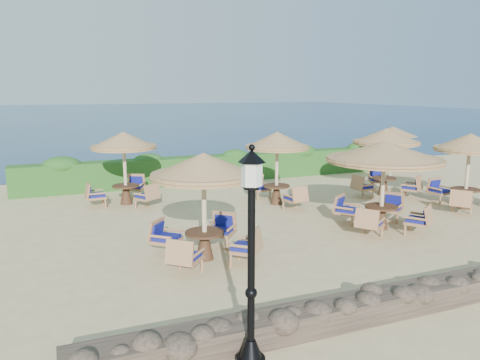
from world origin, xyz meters
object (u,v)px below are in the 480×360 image
(cafe_set_2, at_px, (469,158))
(cafe_set_5, at_px, (386,149))
(cafe_set_0, at_px, (204,190))
(cafe_set_1, at_px, (384,165))
(lamp_post, at_px, (251,270))
(cafe_set_3, at_px, (124,156))
(cafe_set_4, at_px, (277,153))
(extra_parasol, at_px, (393,132))

(cafe_set_2, height_order, cafe_set_5, same)
(cafe_set_2, xyz_separation_m, cafe_set_5, (-1.26, 2.82, 0.06))
(cafe_set_0, relative_size, cafe_set_1, 0.78)
(lamp_post, xyz_separation_m, cafe_set_3, (-0.12, 11.16, 0.23))
(cafe_set_4, distance_m, cafe_set_5, 4.63)
(extra_parasol, height_order, cafe_set_5, cafe_set_5)
(cafe_set_3, bearing_deg, cafe_set_1, -42.53)
(cafe_set_3, bearing_deg, cafe_set_4, -22.23)
(extra_parasol, bearing_deg, cafe_set_0, -148.10)
(extra_parasol, bearing_deg, lamp_post, -136.40)
(cafe_set_2, distance_m, cafe_set_4, 6.64)
(cafe_set_5, bearing_deg, cafe_set_3, 166.45)
(cafe_set_3, bearing_deg, lamp_post, -89.39)
(cafe_set_2, bearing_deg, extra_parasol, 73.81)
(extra_parasol, relative_size, cafe_set_5, 0.87)
(cafe_set_5, bearing_deg, cafe_set_4, 176.80)
(extra_parasol, relative_size, cafe_set_2, 0.87)
(extra_parasol, relative_size, cafe_set_3, 0.87)
(lamp_post, bearing_deg, cafe_set_1, 38.15)
(lamp_post, distance_m, cafe_set_5, 13.03)
(cafe_set_1, height_order, cafe_set_3, same)
(lamp_post, xyz_separation_m, extra_parasol, (12.60, 12.00, 0.62))
(cafe_set_1, xyz_separation_m, cafe_set_2, (4.37, 0.90, -0.16))
(cafe_set_1, bearing_deg, lamp_post, -141.85)
(extra_parasol, distance_m, cafe_set_4, 8.17)
(cafe_set_2, relative_size, cafe_set_4, 0.96)
(lamp_post, bearing_deg, cafe_set_2, 28.89)
(extra_parasol, distance_m, cafe_set_3, 12.75)
(extra_parasol, relative_size, cafe_set_0, 0.91)
(cafe_set_2, xyz_separation_m, cafe_set_4, (-5.88, 3.08, 0.10))
(cafe_set_3, height_order, cafe_set_5, same)
(lamp_post, relative_size, cafe_set_5, 1.20)
(lamp_post, bearing_deg, cafe_set_0, 80.43)
(cafe_set_2, bearing_deg, cafe_set_4, 152.34)
(cafe_set_1, bearing_deg, cafe_set_5, 50.10)
(cafe_set_0, xyz_separation_m, cafe_set_5, (8.81, 4.17, 0.09))
(lamp_post, xyz_separation_m, cafe_set_2, (10.86, 5.99, 0.25))
(cafe_set_1, distance_m, cafe_set_4, 4.25)
(cafe_set_0, bearing_deg, cafe_set_4, 46.57)
(lamp_post, distance_m, cafe_set_1, 8.26)
(cafe_set_0, bearing_deg, cafe_set_1, 4.53)
(cafe_set_5, bearing_deg, cafe_set_0, -154.68)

